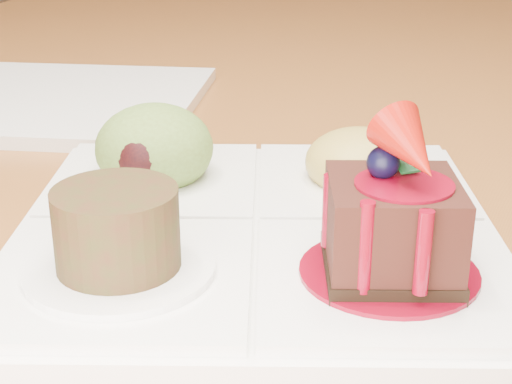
# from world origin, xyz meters

# --- Properties ---
(dining_table) EXTENTS (1.00, 1.80, 0.75)m
(dining_table) POSITION_xyz_m (0.00, 0.00, 0.68)
(dining_table) COLOR #905A25
(dining_table) RESTS_ON ground
(sampler_plate) EXTENTS (0.34, 0.34, 0.11)m
(sampler_plate) POSITION_xyz_m (0.13, -0.35, 0.77)
(sampler_plate) COLOR white
(sampler_plate) RESTS_ON dining_table
(second_plate) EXTENTS (0.28, 0.28, 0.01)m
(second_plate) POSITION_xyz_m (-0.12, -0.09, 0.76)
(second_plate) COLOR white
(second_plate) RESTS_ON dining_table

